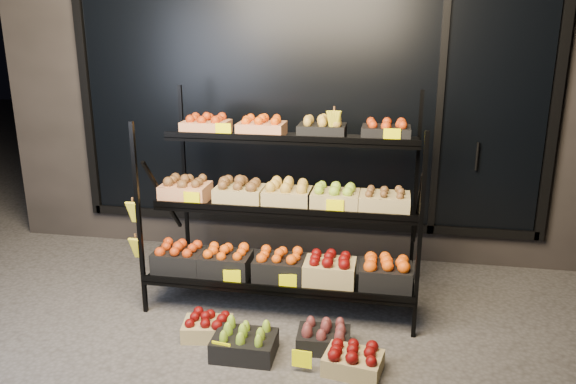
% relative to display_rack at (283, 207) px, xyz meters
% --- Properties ---
extents(ground, '(24.00, 24.00, 0.00)m').
position_rel_display_rack_xyz_m(ground, '(0.01, -0.60, -0.79)').
color(ground, '#514F4C').
rests_on(ground, ground).
extents(building, '(6.00, 2.08, 3.50)m').
position_rel_display_rack_xyz_m(building, '(0.01, 1.99, 0.96)').
color(building, '#2D2826').
rests_on(building, ground).
extents(display_rack, '(2.18, 1.02, 1.66)m').
position_rel_display_rack_xyz_m(display_rack, '(0.00, 0.00, 0.00)').
color(display_rack, black).
rests_on(display_rack, ground).
extents(tag_floor_a, '(0.13, 0.01, 0.12)m').
position_rel_display_rack_xyz_m(tag_floor_a, '(-0.22, -1.00, -0.73)').
color(tag_floor_a, '#FFFD00').
rests_on(tag_floor_a, ground).
extents(tag_floor_b, '(0.13, 0.01, 0.12)m').
position_rel_display_rack_xyz_m(tag_floor_b, '(0.32, -1.00, -0.73)').
color(tag_floor_b, '#FFFD00').
rests_on(tag_floor_b, ground).
extents(floor_crate_left, '(0.38, 0.30, 0.18)m').
position_rel_display_rack_xyz_m(floor_crate_left, '(-0.42, -0.68, -0.70)').
color(floor_crate_left, tan).
rests_on(floor_crate_left, ground).
extents(floor_crate_midleft, '(0.42, 0.31, 0.21)m').
position_rel_display_rack_xyz_m(floor_crate_midleft, '(-0.10, -0.87, -0.69)').
color(floor_crate_midleft, black).
rests_on(floor_crate_midleft, ground).
extents(floor_crate_midright, '(0.40, 0.32, 0.19)m').
position_rel_display_rack_xyz_m(floor_crate_midright, '(0.64, -0.93, -0.70)').
color(floor_crate_midright, tan).
rests_on(floor_crate_midright, ground).
extents(floor_crate_right, '(0.37, 0.28, 0.19)m').
position_rel_display_rack_xyz_m(floor_crate_right, '(0.42, -0.68, -0.70)').
color(floor_crate_right, black).
rests_on(floor_crate_right, ground).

